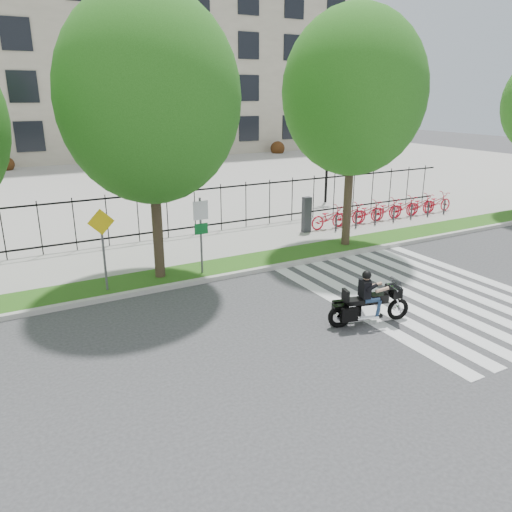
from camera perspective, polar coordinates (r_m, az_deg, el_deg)
ground at (r=13.01m, az=3.75°, el=-8.25°), size 120.00×120.00×0.00m
curb at (r=16.30m, az=-4.00°, el=-2.41°), size 60.00×0.20×0.15m
grass_verge at (r=17.03m, az=-5.21°, el=-1.53°), size 60.00×1.50×0.15m
sidewalk at (r=19.23m, az=-8.22°, el=0.66°), size 60.00×3.50×0.15m
plaza at (r=35.82m, az=-18.43°, el=7.95°), size 80.00×34.00×0.10m
crosswalk_stripes at (r=15.94m, az=18.60°, el=-4.11°), size 5.70×8.00×0.01m
iron_fence at (r=20.55m, az=-10.11°, el=4.80°), size 30.00×0.06×2.00m
office_building at (r=55.24m, az=-23.82°, el=20.99°), size 60.00×21.90×20.15m
lamp_post_right at (r=27.37m, az=8.21°, el=12.50°), size 1.06×0.70×4.25m
street_tree_1 at (r=15.44m, az=-12.11°, el=17.23°), size 5.35×5.35×8.58m
street_tree_2 at (r=19.08m, az=11.12°, el=17.87°), size 5.16×5.16×8.64m
bike_share_station at (r=24.05m, az=14.56°, el=5.17°), size 8.90×0.86×1.50m
sign_pole_regulatory at (r=16.05m, az=-6.31°, el=3.43°), size 0.50×0.09×2.50m
sign_pole_warning at (r=15.19m, az=-17.14°, el=1.89°), size 0.78×0.09×2.49m
motorcycle_rider at (r=13.35m, az=12.81°, el=-5.19°), size 2.27×0.97×1.78m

